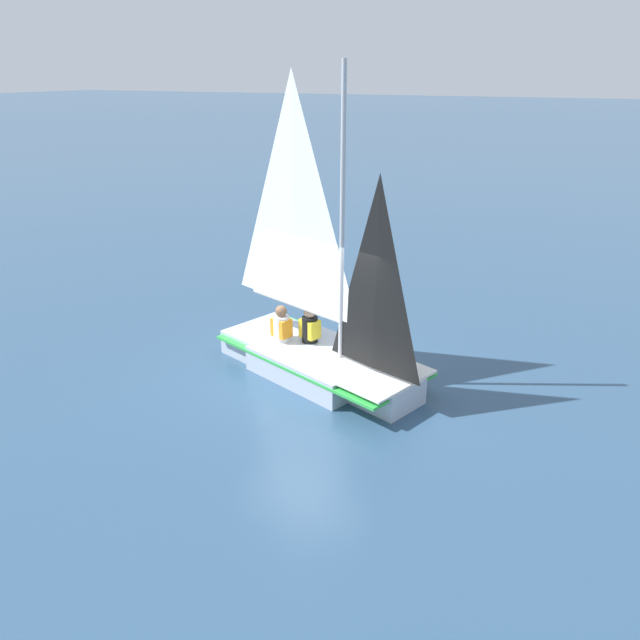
% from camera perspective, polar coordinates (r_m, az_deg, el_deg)
% --- Properties ---
extents(ground_plane, '(260.00, 260.00, 0.00)m').
position_cam_1_polar(ground_plane, '(11.54, -0.00, -4.91)').
color(ground_plane, '#2D4C6B').
extents(sailboat_main, '(2.96, 4.33, 5.37)m').
position_cam_1_polar(sailboat_main, '(11.27, -0.21, -1.51)').
color(sailboat_main, '#B2BCCC').
rests_on(sailboat_main, ground_plane).
extents(sailor_helm, '(0.38, 0.41, 1.16)m').
position_cam_1_polar(sailor_helm, '(11.65, -0.94, -1.22)').
color(sailor_helm, black).
rests_on(sailor_helm, ground_plane).
extents(sailor_crew, '(0.38, 0.41, 1.16)m').
position_cam_1_polar(sailor_crew, '(11.72, -3.53, -1.17)').
color(sailor_crew, black).
rests_on(sailor_crew, ground_plane).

